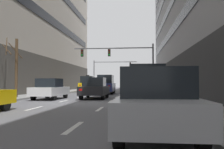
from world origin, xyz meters
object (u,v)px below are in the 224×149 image
object	(u,v)px
pedestrian_0	(154,84)
car_parked_2	(143,89)
car_driving_0	(95,88)
traffic_signal_0	(123,57)
taxi_driving_4	(88,84)
car_parked_1	(146,87)
street_tree_0	(15,65)
traffic_signal_1	(108,68)
car_driving_3	(106,85)
car_parked_0	(156,103)
car_driving_1	(50,89)

from	to	relation	value
pedestrian_0	car_parked_2	bearing A→B (deg)	-97.76
car_driving_0	traffic_signal_0	bearing A→B (deg)	78.76
car_driving_0	taxi_driving_4	xyz separation A→B (m)	(-3.39, 14.25, 0.26)
car_parked_1	street_tree_0	distance (m)	11.89
taxi_driving_4	traffic_signal_1	world-z (taller)	traffic_signal_1
car_driving_3	car_parked_0	size ratio (longest dim) A/B	1.04
traffic_signal_1	car_driving_1	bearing A→B (deg)	-91.29
traffic_signal_0	pedestrian_0	world-z (taller)	traffic_signal_0
car_driving_3	pedestrian_0	xyz separation A→B (m)	(5.65, 2.85, 0.04)
traffic_signal_1	pedestrian_0	bearing A→B (deg)	-67.68
car_parked_0	car_parked_2	world-z (taller)	car_parked_2
car_driving_1	pedestrian_0	xyz separation A→B (m)	(8.76, 12.50, 0.32)
car_parked_1	pedestrian_0	bearing A→B (deg)	84.77
taxi_driving_4	street_tree_0	distance (m)	15.59
car_driving_1	street_tree_0	distance (m)	3.41
car_parked_1	car_parked_2	size ratio (longest dim) A/B	1.01
car_driving_1	traffic_signal_1	size ratio (longest dim) A/B	0.49
car_parked_1	car_parked_2	distance (m)	6.20
car_driving_0	taxi_driving_4	world-z (taller)	taxi_driving_4
car_driving_3	car_parked_0	world-z (taller)	car_driving_3
traffic_signal_1	street_tree_0	distance (m)	32.26
car_parked_1	car_driving_0	bearing A→B (deg)	116.85
car_driving_1	car_parked_1	distance (m)	9.48
car_parked_0	car_driving_3	bearing A→B (deg)	100.03
traffic_signal_0	car_parked_2	bearing A→B (deg)	-79.31
car_driving_0	car_parked_2	bearing A→B (deg)	-18.30
car_driving_3	street_tree_0	world-z (taller)	street_tree_0
car_parked_2	taxi_driving_4	bearing A→B (deg)	114.80
taxi_driving_4	pedestrian_0	bearing A→B (deg)	-17.71
pedestrian_0	street_tree_0	bearing A→B (deg)	-133.04
car_driving_3	taxi_driving_4	size ratio (longest dim) A/B	0.97
car_driving_0	car_parked_1	size ratio (longest dim) A/B	1.02
car_driving_0	taxi_driving_4	size ratio (longest dim) A/B	0.98
car_driving_1	car_parked_2	distance (m)	7.04
traffic_signal_0	pedestrian_0	distance (m)	5.33
street_tree_0	car_driving_1	bearing A→B (deg)	-1.35
car_parked_0	traffic_signal_0	xyz separation A→B (m)	(-1.95, 22.74, 3.42)
street_tree_0	car_parked_2	bearing A→B (deg)	-1.29
traffic_signal_1	street_tree_0	bearing A→B (deg)	-96.37
car_driving_0	pedestrian_0	distance (m)	12.67
car_parked_0	traffic_signal_0	distance (m)	23.08
taxi_driving_4	car_parked_0	xyz separation A→B (m)	(7.16, -27.88, -0.30)
car_driving_3	car_parked_2	xyz separation A→B (m)	(3.93, -9.81, -0.27)
car_driving_1	traffic_signal_0	xyz separation A→B (m)	(5.08, 10.20, 3.42)
car_parked_0	street_tree_0	xyz separation A→B (m)	(-9.89, 12.61, 1.86)
car_parked_1	car_parked_2	world-z (taller)	car_parked_1
car_driving_1	pedestrian_0	world-z (taller)	pedestrian_0
taxi_driving_4	traffic_signal_0	xyz separation A→B (m)	(5.20, -5.14, 3.12)
pedestrian_0	traffic_signal_1	bearing A→B (deg)	112.32
car_driving_1	car_driving_3	world-z (taller)	car_driving_3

